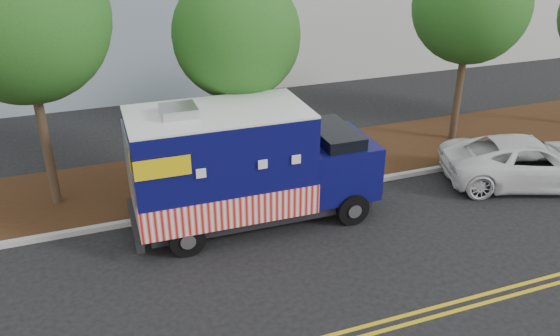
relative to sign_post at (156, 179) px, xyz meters
name	(u,v)px	position (x,y,z in m)	size (l,w,h in m)	color
ground	(270,226)	(2.74, -1.58, -1.20)	(120.00, 120.00, 0.00)	black
curb	(254,201)	(2.74, -0.18, -1.12)	(120.00, 0.18, 0.15)	#9E9E99
mulch_strip	(235,172)	(2.74, 1.92, -1.12)	(120.00, 4.00, 0.15)	#301C0D
centerline_near	(341,333)	(2.74, -6.03, -1.19)	(120.00, 0.10, 0.01)	gold
tree_a	(21,17)	(-2.72, 1.63, 4.23)	(4.43, 4.43, 7.65)	#38281C
tree_b	(237,36)	(2.77, 1.26, 3.45)	(3.66, 3.66, 6.49)	#38281C
tree_c	(471,6)	(11.13, 1.80, 3.75)	(3.92, 3.92, 6.92)	#38281C
sign_post	(156,179)	(0.00, 0.00, 0.00)	(0.06, 0.06, 2.40)	#473828
food_truck	(242,169)	(2.16, -1.04, 0.40)	(6.76, 2.65, 3.54)	black
white_car	(529,162)	(11.24, -1.87, -0.46)	(2.45, 5.32, 1.48)	white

